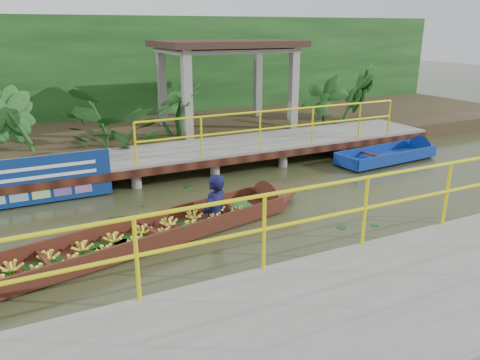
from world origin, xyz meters
name	(u,v)px	position (x,y,z in m)	size (l,w,h in m)	color
ground	(223,221)	(0.00, 0.00, 0.00)	(80.00, 80.00, 0.00)	#30341A
land_strip	(129,134)	(0.00, 7.50, 0.23)	(30.00, 8.00, 0.45)	#332A19
far_dock	(168,156)	(0.02, 3.43, 0.48)	(16.00, 2.06, 1.66)	slate
near_dock	(433,303)	(1.00, -4.20, 0.30)	(18.00, 2.40, 1.73)	slate
pavilion	(226,53)	(3.00, 6.30, 2.82)	(4.40, 3.00, 3.00)	slate
foliage_backdrop	(109,73)	(0.00, 10.00, 2.00)	(30.00, 0.80, 4.00)	#143A12
vendor_boat	(126,234)	(-1.95, -0.36, 0.27)	(8.92, 2.70, 2.16)	#3B1810
moored_blue_boat	(407,153)	(6.67, 1.89, 0.15)	(3.62, 1.21, 0.85)	navy
blue_banner	(31,181)	(-3.24, 2.48, 0.56)	(3.27, 0.04, 1.02)	navy
tropical_plants	(175,113)	(0.87, 5.30, 1.22)	(14.24, 1.24, 1.55)	#143A12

